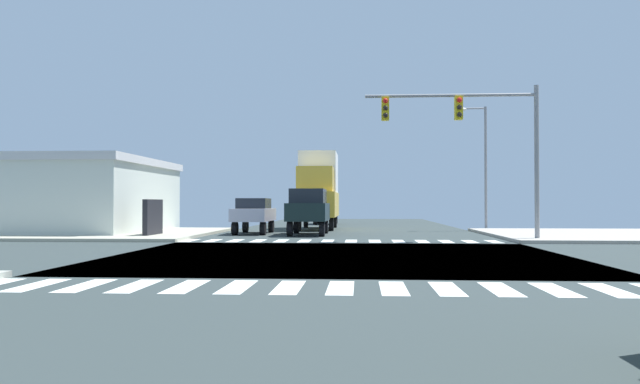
# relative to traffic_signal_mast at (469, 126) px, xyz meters

# --- Properties ---
(ground) EXTENTS (90.00, 90.00, 0.05)m
(ground) POSITION_rel_traffic_signal_mast_xyz_m (-5.31, -7.70, -4.97)
(ground) COLOR #2E3737
(sidewalk_corner_ne) EXTENTS (12.00, 12.00, 0.14)m
(sidewalk_corner_ne) POSITION_rel_traffic_signal_mast_xyz_m (7.69, 4.30, -4.88)
(sidewalk_corner_ne) COLOR #A09B91
(sidewalk_corner_ne) RESTS_ON ground
(sidewalk_corner_nw) EXTENTS (12.00, 12.00, 0.14)m
(sidewalk_corner_nw) POSITION_rel_traffic_signal_mast_xyz_m (-18.31, 4.30, -4.88)
(sidewalk_corner_nw) COLOR #A5A28E
(sidewalk_corner_nw) RESTS_ON ground
(crosswalk_near) EXTENTS (13.50, 2.00, 0.01)m
(crosswalk_near) POSITION_rel_traffic_signal_mast_xyz_m (-5.56, -15.00, -4.95)
(crosswalk_near) COLOR silver
(crosswalk_near) RESTS_ON ground
(crosswalk_far) EXTENTS (13.50, 2.00, 0.01)m
(crosswalk_far) POSITION_rel_traffic_signal_mast_xyz_m (-5.56, -0.40, -4.95)
(crosswalk_far) COLOR silver
(crosswalk_far) RESTS_ON ground
(traffic_signal_mast) EXTENTS (7.40, 0.55, 6.66)m
(traffic_signal_mast) POSITION_rel_traffic_signal_mast_xyz_m (0.00, 0.00, 0.00)
(traffic_signal_mast) COLOR gray
(traffic_signal_mast) RESTS_ON ground
(street_lamp) EXTENTS (1.78, 0.32, 7.40)m
(street_lamp) POSITION_rel_traffic_signal_mast_xyz_m (2.57, 10.61, -0.48)
(street_lamp) COLOR gray
(street_lamp) RESTS_ON ground
(bank_building) EXTENTS (13.77, 10.73, 4.02)m
(bank_building) POSITION_rel_traffic_signal_mast_xyz_m (-21.92, 6.01, -2.93)
(bank_building) COLOR silver
(bank_building) RESTS_ON ground
(sedan_farside_1) EXTENTS (1.80, 4.30, 1.88)m
(sedan_farside_1) POSITION_rel_traffic_signal_mast_xyz_m (-10.31, 5.74, -3.83)
(sedan_farside_1) COLOR black
(sedan_farside_1) RESTS_ON ground
(suv_crossing_2) EXTENTS (1.96, 4.60, 2.34)m
(suv_crossing_2) POSITION_rel_traffic_signal_mast_xyz_m (-7.31, 4.72, -3.56)
(suv_crossing_2) COLOR black
(suv_crossing_2) RESTS_ON ground
(sedan_middle_2) EXTENTS (1.80, 4.30, 1.88)m
(sedan_middle_2) POSITION_rel_traffic_signal_mast_xyz_m (-7.31, 20.79, -3.83)
(sedan_middle_2) COLOR black
(sedan_middle_2) RESTS_ON ground
(box_truck_outer_1) EXTENTS (2.40, 7.20, 4.85)m
(box_truck_outer_1) POSITION_rel_traffic_signal_mast_xyz_m (-7.31, 11.99, -2.39)
(box_truck_outer_1) COLOR black
(box_truck_outer_1) RESTS_ON ground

